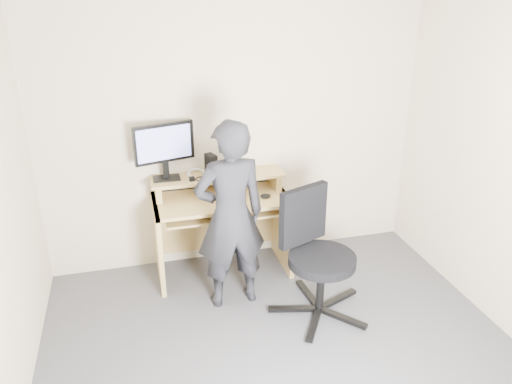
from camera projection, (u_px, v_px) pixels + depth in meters
name	position (u px, v px, depth m)	size (l,w,h in m)	color
ground	(293.00, 375.00, 3.47)	(3.50, 3.50, 0.00)	#4B4B4F
back_wall	(235.00, 132.00, 4.53)	(3.50, 0.02, 2.50)	beige
desk	(220.00, 215.00, 4.57)	(1.20, 0.60, 0.91)	tan
monitor	(164.00, 146.00, 4.28)	(0.52, 0.17, 0.51)	black
external_drive	(211.00, 165.00, 4.44)	(0.07, 0.13, 0.20)	black
travel_mug	(230.00, 165.00, 4.48)	(0.08, 0.08, 0.18)	silver
smartphone	(235.00, 175.00, 4.48)	(0.07, 0.13, 0.01)	black
charger	(192.00, 179.00, 4.36)	(0.04, 0.04, 0.04)	black
headphones	(196.00, 173.00, 4.50)	(0.16, 0.16, 0.02)	silver
keyboard	(214.00, 212.00, 4.35)	(0.46, 0.18, 0.03)	black
mouse	(265.00, 196.00, 4.41)	(0.10, 0.06, 0.04)	black
office_chair	(315.00, 250.00, 3.96)	(0.81, 0.79, 1.02)	black
person	(230.00, 216.00, 3.97)	(0.58, 0.38, 1.59)	black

